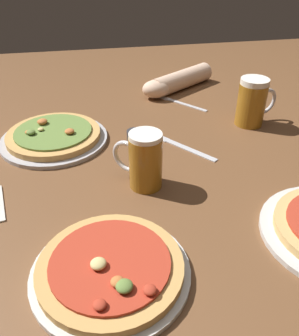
% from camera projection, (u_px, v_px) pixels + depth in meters
% --- Properties ---
extents(ground_plane, '(2.40, 2.40, 0.03)m').
position_uv_depth(ground_plane, '(150.00, 179.00, 0.94)').
color(ground_plane, brown).
extents(pizza_plate_far, '(0.32, 0.32, 0.05)m').
position_uv_depth(pizza_plate_far, '(54.00, 136.00, 1.06)').
color(pizza_plate_far, '#B2B2B7').
rests_on(pizza_plate_far, ground_plane).
extents(pizza_plate_side, '(0.29, 0.29, 0.05)m').
position_uv_depth(pizza_plate_side, '(111.00, 269.00, 0.65)').
color(pizza_plate_side, silver).
rests_on(pizza_plate_side, ground_plane).
extents(beer_mug_dark, '(0.14, 0.09, 0.15)m').
position_uv_depth(beer_mug_dark, '(253.00, 102.00, 1.13)').
color(beer_mug_dark, '#9E6619').
rests_on(beer_mug_dark, ground_plane).
extents(beer_mug_amber, '(0.12, 0.11, 0.14)m').
position_uv_depth(beer_mug_amber, '(144.00, 160.00, 0.85)').
color(beer_mug_amber, '#9E6619').
rests_on(beer_mug_amber, ground_plane).
extents(ramekin_sauce, '(0.05, 0.05, 0.04)m').
position_uv_depth(ramekin_sauce, '(135.00, 136.00, 1.06)').
color(ramekin_sauce, '#333338').
rests_on(ramekin_sauce, ground_plane).
extents(fork_left, '(0.15, 0.17, 0.01)m').
position_uv_depth(fork_left, '(180.00, 103.00, 1.30)').
color(fork_left, silver).
rests_on(fork_left, ground_plane).
extents(knife_right, '(0.16, 0.20, 0.01)m').
position_uv_depth(knife_right, '(182.00, 146.00, 1.04)').
color(knife_right, silver).
rests_on(knife_right, ground_plane).
extents(diner_arm, '(0.31, 0.23, 0.07)m').
position_uv_depth(diner_arm, '(175.00, 82.00, 1.39)').
color(diner_arm, beige).
rests_on(diner_arm, ground_plane).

